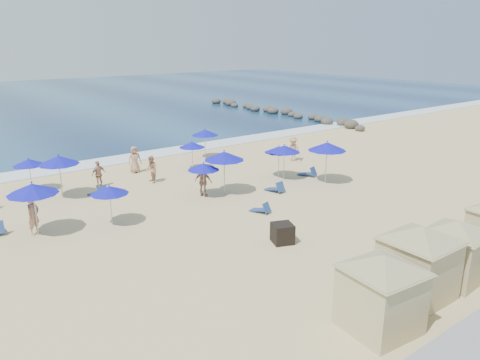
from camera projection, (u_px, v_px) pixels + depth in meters
name	position (u px, v px, depth m)	size (l,w,h in m)	color
ground	(252.00, 219.00, 23.77)	(160.00, 160.00, 0.00)	#CFB783
ocean	(7.00, 104.00, 65.60)	(160.00, 80.00, 0.06)	navy
surf_line	(125.00, 159.00, 35.55)	(160.00, 2.50, 0.08)	white
rock_jetty	(278.00, 112.00, 56.57)	(2.56, 26.66, 0.96)	#322D2A
trash_bin	(282.00, 233.00, 20.87)	(0.89, 0.89, 0.89)	black
cabana_0	(382.00, 283.00, 14.29)	(4.44, 4.44, 2.80)	tan
cabana_1	(419.00, 253.00, 16.14)	(4.68, 4.68, 2.94)	tan
cabana_2	(456.00, 243.00, 17.33)	(4.20, 4.20, 2.64)	tan
umbrella_1	(32.00, 189.00, 21.15)	(2.29, 2.29, 2.60)	#A5A8AD
umbrella_2	(59.00, 160.00, 26.25)	(2.27, 2.27, 2.59)	#A5A8AD
umbrella_3	(109.00, 190.00, 22.44)	(1.84, 1.84, 2.09)	#A5A8AD
umbrella_4	(29.00, 162.00, 27.51)	(1.83, 1.83, 2.08)	#A5A8AD
umbrella_5	(203.00, 167.00, 26.52)	(1.84, 1.84, 2.10)	#A5A8AD
umbrella_6	(224.00, 156.00, 26.94)	(2.34, 2.34, 2.66)	#A5A8AD
umbrella_7	(192.00, 145.00, 32.20)	(1.81, 1.81, 2.06)	#A5A8AD
umbrella_8	(284.00, 149.00, 29.90)	(2.06, 2.06, 2.35)	#A5A8AD
umbrella_9	(205.00, 132.00, 35.29)	(2.03, 2.03, 2.31)	#A5A8AD
umbrella_10	(279.00, 149.00, 30.31)	(1.93, 1.93, 2.19)	#A5A8AD
umbrella_11	(327.00, 146.00, 28.99)	(2.41, 2.41, 2.74)	#A5A8AD
beach_chair_2	(99.00, 193.00, 26.98)	(0.91, 1.44, 0.74)	navy
beach_chair_3	(262.00, 209.00, 24.52)	(0.82, 1.21, 0.61)	navy
beach_chair_4	(276.00, 188.00, 27.86)	(0.72, 1.32, 0.69)	navy
beach_chair_5	(309.00, 173.00, 31.10)	(0.89, 1.33, 0.68)	navy
beachgoer_0	(33.00, 215.00, 21.65)	(0.68, 0.45, 1.87)	tan
beachgoer_1	(151.00, 170.00, 29.51)	(0.84, 0.65, 1.73)	tan
beachgoer_2	(203.00, 181.00, 26.93)	(1.04, 0.43, 1.78)	tan
beachgoer_3	(293.00, 149.00, 34.76)	(1.19, 0.68, 1.84)	tan
beachgoer_4	(135.00, 160.00, 31.75)	(0.89, 0.58, 1.83)	tan
beachgoer_5	(99.00, 174.00, 28.72)	(0.96, 0.40, 1.64)	tan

